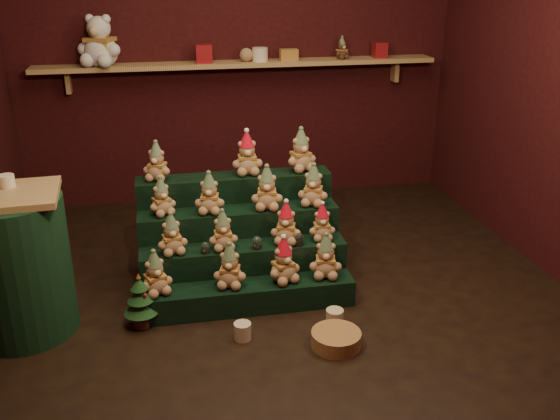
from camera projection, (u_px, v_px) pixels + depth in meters
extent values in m
plane|color=black|center=(280.00, 292.00, 4.36)|extent=(4.00, 4.00, 0.00)
cube|color=black|center=(237.00, 50.00, 5.71)|extent=(4.00, 0.10, 2.80)
cube|color=black|center=(406.00, 218.00, 1.97)|extent=(4.00, 0.10, 2.80)
cube|color=tan|center=(240.00, 64.00, 5.58)|extent=(3.60, 0.26, 0.04)
cube|color=tan|center=(68.00, 82.00, 5.42)|extent=(0.04, 0.12, 0.20)
cube|color=tan|center=(395.00, 71.00, 5.96)|extent=(0.04, 0.12, 0.20)
cube|color=black|center=(249.00, 297.00, 4.12)|extent=(1.40, 0.22, 0.18)
cube|color=black|center=(244.00, 270.00, 4.29)|extent=(1.40, 0.22, 0.36)
cube|color=black|center=(240.00, 244.00, 4.46)|extent=(1.40, 0.22, 0.54)
cube|color=black|center=(235.00, 221.00, 4.63)|extent=(1.40, 0.22, 0.72)
cylinder|color=black|center=(205.00, 251.00, 4.12)|extent=(0.05, 0.05, 0.02)
sphere|color=white|center=(205.00, 246.00, 4.10)|extent=(0.06, 0.06, 0.06)
cylinder|color=black|center=(257.00, 247.00, 4.18)|extent=(0.06, 0.06, 0.02)
sphere|color=white|center=(257.00, 241.00, 4.16)|extent=(0.07, 0.07, 0.07)
cylinder|color=black|center=(299.00, 243.00, 4.23)|extent=(0.06, 0.06, 0.03)
sphere|color=white|center=(299.00, 237.00, 4.21)|extent=(0.07, 0.07, 0.07)
cube|color=tan|center=(4.00, 196.00, 3.60)|extent=(0.63, 0.53, 0.04)
cylinder|color=black|center=(17.00, 267.00, 3.77)|extent=(0.64, 0.64, 0.87)
cylinder|color=beige|center=(6.00, 181.00, 3.67)|extent=(0.09, 0.09, 0.08)
cylinder|color=#472619|center=(142.00, 322.00, 3.96)|extent=(0.11, 0.11, 0.05)
cone|color=#14381A|center=(141.00, 304.00, 3.91)|extent=(0.22, 0.22, 0.11)
cone|color=#14381A|center=(140.00, 294.00, 3.88)|extent=(0.16, 0.16, 0.10)
cone|color=#14381A|center=(139.00, 284.00, 3.85)|extent=(0.11, 0.11, 0.08)
cone|color=#C47D22|center=(138.00, 276.00, 3.83)|extent=(0.03, 0.03, 0.03)
cylinder|color=beige|center=(243.00, 331.00, 3.81)|extent=(0.11, 0.11, 0.11)
cylinder|color=beige|center=(335.00, 318.00, 3.95)|extent=(0.11, 0.11, 0.11)
cylinder|color=#A46F42|center=(336.00, 339.00, 3.74)|extent=(0.31, 0.31, 0.09)
cube|color=maroon|center=(204.00, 54.00, 5.47)|extent=(0.14, 0.14, 0.16)
cylinder|color=beige|center=(260.00, 54.00, 5.56)|extent=(0.14, 0.14, 0.12)
cube|color=maroon|center=(380.00, 50.00, 5.76)|extent=(0.12, 0.12, 0.14)
sphere|color=tan|center=(246.00, 55.00, 5.54)|extent=(0.12, 0.12, 0.12)
cube|color=orange|center=(289.00, 55.00, 5.61)|extent=(0.16, 0.10, 0.10)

